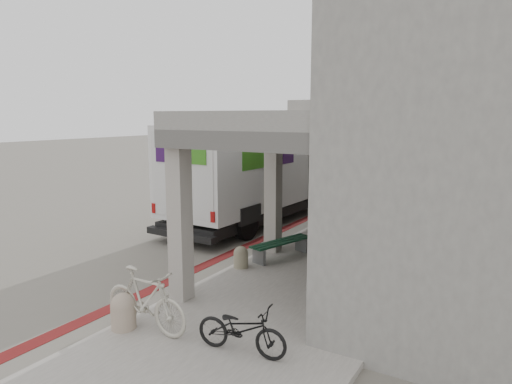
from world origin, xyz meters
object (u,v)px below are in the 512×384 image
Objects in this scene: bench at (281,246)px; utility_cabinet at (347,257)px; fedex_truck at (254,170)px; bicycle_black at (242,329)px; bicycle_cream at (145,300)px.

bench is 2.10m from utility_cabinet.
fedex_truck is at bearing 155.64° from utility_cabinet.
bench is 2.11× the size of utility_cabinet.
utility_cabinet is at bearing 3.14° from bench.
bicycle_black is (4.92, -8.57, -1.41)m from fedex_truck.
fedex_truck is 5.08m from bench.
bicycle_cream is (-1.91, -0.20, 0.16)m from bicycle_black.
bicycle_cream reaches higher than bench.
bench is at bearing 0.11° from bicycle_cream.
bicycle_cream reaches higher than utility_cabinet.
utility_cabinet is 4.36m from bicycle_black.
utility_cabinet is at bearing -9.56° from bicycle_black.
fedex_truck is at bearing 20.19° from bicycle_cream.
bicycle_black is (-0.23, -4.35, -0.07)m from utility_cabinet.
bicycle_cream is at bearing -68.99° from fedex_truck.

